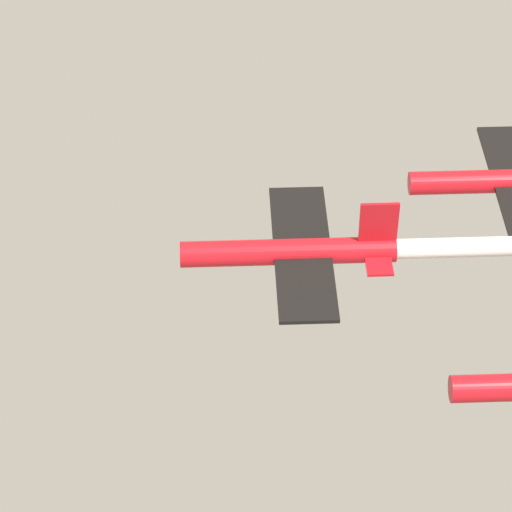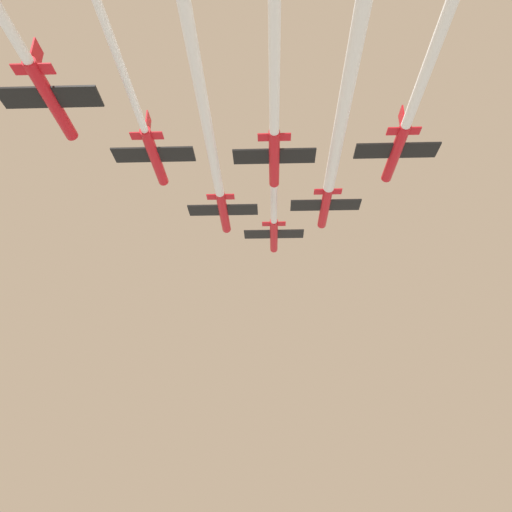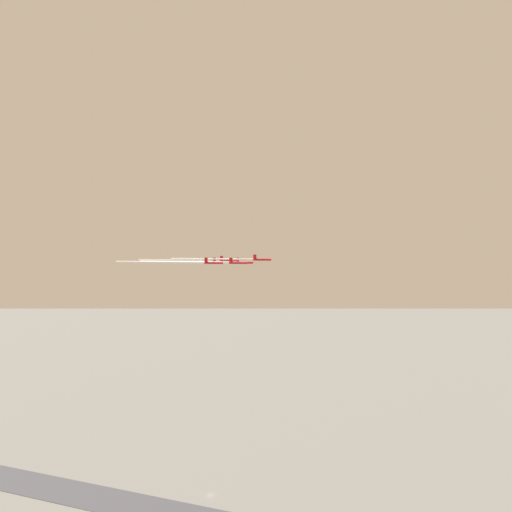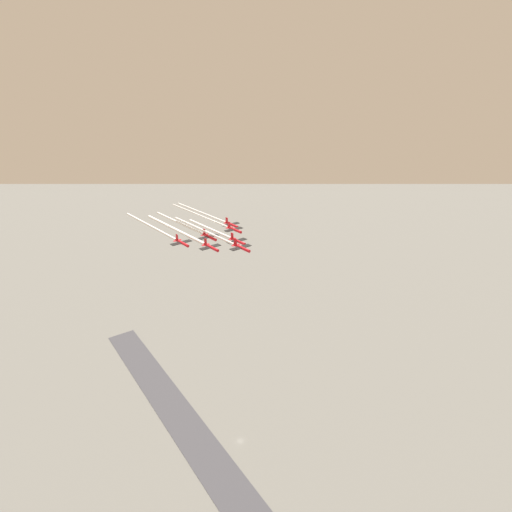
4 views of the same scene
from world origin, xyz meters
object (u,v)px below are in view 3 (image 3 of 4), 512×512
(jet_1, at_px, (244,263))
(jet_6, at_px, (213,263))
(jet_5, at_px, (213,263))
(jet_3, at_px, (228,260))
(jet_0, at_px, (261,259))
(jet_4, at_px, (221,262))
(jet_2, at_px, (238,263))

(jet_1, relative_size, jet_6, 1.00)
(jet_5, bearing_deg, jet_3, -180.00)
(jet_0, relative_size, jet_1, 1.00)
(jet_1, distance_m, jet_6, 27.11)
(jet_1, height_order, jet_6, jet_1)
(jet_0, relative_size, jet_3, 1.00)
(jet_5, bearing_deg, jet_1, 150.46)
(jet_4, bearing_deg, jet_2, 59.53)
(jet_6, bearing_deg, jet_0, 59.53)
(jet_1, distance_m, jet_2, 13.74)
(jet_2, bearing_deg, jet_4, -120.47)
(jet_1, bearing_deg, jet_3, -120.47)
(jet_0, xyz_separation_m, jet_3, (-24.57, -11.40, -1.31))
(jet_4, distance_m, jet_5, 13.74)
(jet_4, height_order, jet_6, jet_4)
(jet_6, bearing_deg, jet_1, 59.53)
(jet_0, xyz_separation_m, jet_5, (-1.97, -27.01, -1.39))
(jet_3, relative_size, jet_5, 1.00)
(jet_5, bearing_deg, jet_4, -180.00)
(jet_2, relative_size, jet_6, 1.00)
(jet_2, bearing_deg, jet_3, -150.46)
(jet_1, distance_m, jet_3, 13.57)
(jet_1, height_order, jet_4, jet_4)
(jet_3, distance_m, jet_4, 13.74)
(jet_3, bearing_deg, jet_0, 59.53)
(jet_3, relative_size, jet_4, 1.00)
(jet_1, height_order, jet_2, jet_2)
(jet_0, bearing_deg, jet_1, -120.47)
(jet_2, height_order, jet_3, jet_3)
(jet_0, distance_m, jet_3, 27.12)
(jet_1, xyz_separation_m, jet_5, (10.31, -21.31, 0.72))
(jet_6, bearing_deg, jet_5, 18.78)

